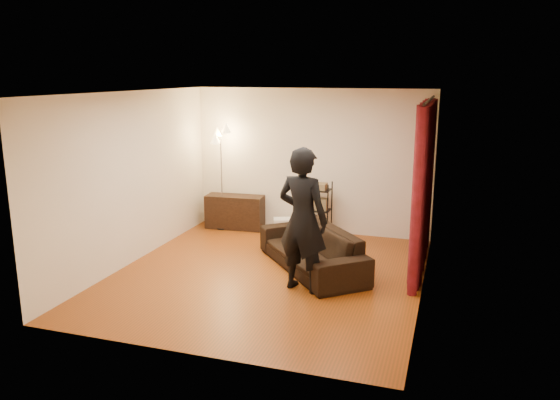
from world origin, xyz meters
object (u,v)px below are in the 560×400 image
(person, at_px, (303,220))
(media_cabinet, at_px, (235,212))
(storage_boxes, at_px, (282,225))
(sofa, at_px, (312,248))
(wire_shelf, at_px, (317,210))
(floor_lamp, at_px, (222,179))

(person, xyz_separation_m, media_cabinet, (-2.09, 2.60, -0.68))
(media_cabinet, relative_size, storage_boxes, 3.36)
(sofa, relative_size, wire_shelf, 2.17)
(person, relative_size, media_cabinet, 1.81)
(floor_lamp, bearing_deg, sofa, -36.64)
(storage_boxes, height_order, floor_lamp, floor_lamp)
(media_cabinet, xyz_separation_m, wire_shelf, (1.67, -0.10, 0.19))
(storage_boxes, xyz_separation_m, floor_lamp, (-1.19, -0.09, 0.85))
(wire_shelf, bearing_deg, storage_boxes, -173.70)
(wire_shelf, bearing_deg, media_cabinet, -169.23)
(wire_shelf, bearing_deg, floor_lamp, -165.96)
(media_cabinet, relative_size, floor_lamp, 0.57)
(media_cabinet, distance_m, wire_shelf, 1.69)
(wire_shelf, bearing_deg, person, -66.22)
(storage_boxes, xyz_separation_m, wire_shelf, (0.70, -0.10, 0.38))
(media_cabinet, height_order, storage_boxes, media_cabinet)
(sofa, relative_size, storage_boxes, 6.77)
(storage_boxes, bearing_deg, media_cabinet, 179.72)
(sofa, relative_size, media_cabinet, 2.01)
(person, distance_m, storage_boxes, 2.95)
(person, height_order, media_cabinet, person)
(wire_shelf, xyz_separation_m, floor_lamp, (-1.90, 0.01, 0.47))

